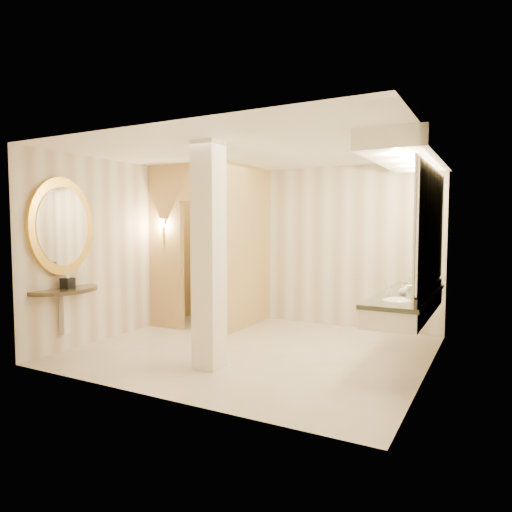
{
  "coord_description": "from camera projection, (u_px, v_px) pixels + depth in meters",
  "views": [
    {
      "loc": [
        2.96,
        -5.45,
        1.73
      ],
      "look_at": [
        -0.07,
        0.2,
        1.28
      ],
      "focal_mm": 32.0,
      "sensor_mm": 36.0,
      "label": 1
    }
  ],
  "objects": [
    {
      "name": "soap_bottle_c",
      "position": [
        411.0,
        280.0,
        6.06
      ],
      "size": [
        0.1,
        0.1,
        0.24
      ],
      "primitive_type": "imported",
      "rotation": [
        0.0,
        0.0,
        0.11
      ],
      "color": "#C6B28C",
      "rests_on": "vanity"
    },
    {
      "name": "toilet_closet",
      "position": [
        222.0,
        245.0,
        7.59
      ],
      "size": [
        1.5,
        1.55,
        2.7
      ],
      "color": "tan",
      "rests_on": "floor"
    },
    {
      "name": "vanity",
      "position": [
        410.0,
        233.0,
        5.61
      ],
      "size": [
        0.75,
        2.41,
        2.09
      ],
      "color": "white",
      "rests_on": "floor"
    },
    {
      "name": "wall_right",
      "position": [
        429.0,
        258.0,
        5.15
      ],
      "size": [
        0.02,
        4.0,
        2.7
      ],
      "primitive_type": "cube",
      "color": "silver",
      "rests_on": "floor"
    },
    {
      "name": "floor",
      "position": [
        254.0,
        349.0,
        6.31
      ],
      "size": [
        4.5,
        4.5,
        0.0
      ],
      "primitive_type": "plane",
      "color": "beige",
      "rests_on": "ground"
    },
    {
      "name": "tissue_box",
      "position": [
        68.0,
        283.0,
        6.07
      ],
      "size": [
        0.16,
        0.16,
        0.14
      ],
      "primitive_type": "cube",
      "rotation": [
        0.0,
        0.0,
        0.1
      ],
      "color": "black",
      "rests_on": "console_shelf"
    },
    {
      "name": "ceiling",
      "position": [
        254.0,
        152.0,
        6.12
      ],
      "size": [
        4.5,
        4.5,
        0.0
      ],
      "primitive_type": "plane",
      "rotation": [
        3.14,
        0.0,
        0.0
      ],
      "color": "white",
      "rests_on": "wall_back"
    },
    {
      "name": "console_shelf",
      "position": [
        62.0,
        253.0,
        6.1
      ],
      "size": [
        1.0,
        1.0,
        1.95
      ],
      "color": "black",
      "rests_on": "floor"
    },
    {
      "name": "soap_bottle_a",
      "position": [
        389.0,
        291.0,
        5.39
      ],
      "size": [
        0.07,
        0.07,
        0.12
      ],
      "primitive_type": "imported",
      "rotation": [
        0.0,
        0.0,
        0.26
      ],
      "color": "beige",
      "rests_on": "vanity"
    },
    {
      "name": "wall_front",
      "position": [
        156.0,
        263.0,
        4.45
      ],
      "size": [
        4.5,
        0.02,
        2.7
      ],
      "primitive_type": "cube",
      "color": "silver",
      "rests_on": "floor"
    },
    {
      "name": "soap_bottle_b",
      "position": [
        403.0,
        290.0,
        5.51
      ],
      "size": [
        0.11,
        0.11,
        0.12
      ],
      "primitive_type": "imported",
      "rotation": [
        0.0,
        0.0,
        -0.19
      ],
      "color": "silver",
      "rests_on": "vanity"
    },
    {
      "name": "wall_left",
      "position": [
        130.0,
        248.0,
        7.27
      ],
      "size": [
        0.02,
        4.0,
        2.7
      ],
      "primitive_type": "cube",
      "color": "silver",
      "rests_on": "floor"
    },
    {
      "name": "wall_sconce",
      "position": [
        163.0,
        224.0,
        7.47
      ],
      "size": [
        0.14,
        0.14,
        0.42
      ],
      "color": "gold",
      "rests_on": "toilet_closet"
    },
    {
      "name": "wall_back",
      "position": [
        308.0,
        246.0,
        7.97
      ],
      "size": [
        4.5,
        0.02,
        2.7
      ],
      "primitive_type": "cube",
      "color": "silver",
      "rests_on": "floor"
    },
    {
      "name": "pillar",
      "position": [
        209.0,
        256.0,
        5.42
      ],
      "size": [
        0.31,
        0.31,
        2.7
      ],
      "primitive_type": "cube",
      "color": "white",
      "rests_on": "floor"
    },
    {
      "name": "toilet",
      "position": [
        215.0,
        299.0,
        8.32
      ],
      "size": [
        0.58,
        0.8,
        0.73
      ],
      "primitive_type": "imported",
      "rotation": [
        0.0,
        0.0,
        2.87
      ],
      "color": "white",
      "rests_on": "floor"
    }
  ]
}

